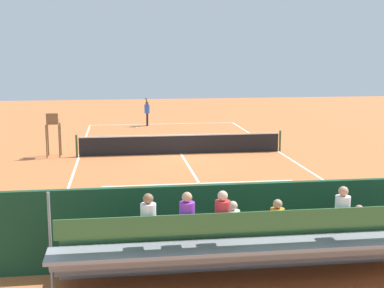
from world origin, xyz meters
TOP-DOWN VIEW (x-y plane):
  - ground_plane at (0.00, 0.00)m, footprint 60.00×60.00m
  - court_line_markings at (0.00, -0.04)m, footprint 10.10×22.20m
  - tennis_net at (0.00, 0.00)m, footprint 10.30×0.10m
  - backdrop_wall at (0.00, 14.00)m, footprint 18.00×0.16m
  - bleacher_stand at (0.01, 15.40)m, footprint 9.06×2.40m
  - umpire_chair at (6.20, -0.14)m, footprint 0.67×0.67m
  - courtside_bench at (-2.37, 13.27)m, footprint 1.80×0.40m
  - equipment_bag at (-0.69, 13.40)m, footprint 0.90×0.36m
  - tennis_player at (1.10, -10.29)m, footprint 0.38×0.54m
  - tennis_racket at (1.81, -9.54)m, footprint 0.39×0.59m
  - tennis_ball_near at (-0.62, -7.90)m, footprint 0.07×0.07m
  - tennis_ball_far at (1.99, -8.38)m, footprint 0.07×0.07m

SIDE VIEW (x-z plane):
  - ground_plane at x=0.00m, z-range 0.00..0.00m
  - court_line_markings at x=0.00m, z-range 0.00..0.01m
  - tennis_racket at x=1.81m, z-range 0.00..0.03m
  - tennis_ball_near at x=-0.62m, z-range 0.00..0.07m
  - tennis_ball_far at x=1.99m, z-range 0.00..0.07m
  - equipment_bag at x=-0.69m, z-range 0.00..0.36m
  - tennis_net at x=0.00m, z-range -0.03..1.04m
  - courtside_bench at x=-2.37m, z-range 0.09..1.02m
  - bleacher_stand at x=0.01m, z-range -0.25..2.23m
  - backdrop_wall at x=0.00m, z-range 0.00..2.00m
  - tennis_player at x=1.10m, z-range 0.05..1.98m
  - umpire_chair at x=6.20m, z-range 0.24..2.38m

